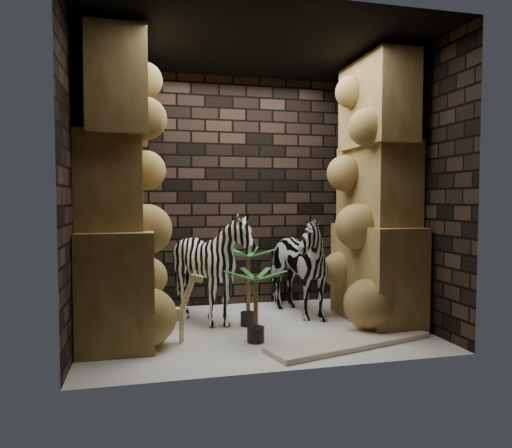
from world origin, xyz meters
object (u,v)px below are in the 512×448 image
object	(u,v)px
palm_front	(248,287)
surfboard	(350,342)
palm_back	(256,306)
giraffe_toy	(172,306)
zebra_right	(292,257)
zebra_left	(212,274)

from	to	relation	value
palm_front	surfboard	bearing A→B (deg)	-47.73
surfboard	palm_back	bearing A→B (deg)	146.59
giraffe_toy	zebra_right	bearing A→B (deg)	46.76
giraffe_toy	palm_back	distance (m)	0.81
palm_back	giraffe_toy	bearing A→B (deg)	168.22
giraffe_toy	palm_front	distance (m)	0.96
surfboard	giraffe_toy	bearing A→B (deg)	149.78
zebra_right	zebra_left	size ratio (longest dim) A/B	1.11
zebra_left	palm_back	bearing A→B (deg)	-51.70
zebra_left	surfboard	size ratio (longest dim) A/B	0.74
palm_back	zebra_right	bearing A→B (deg)	54.53
zebra_left	surfboard	xyz separation A→B (m)	(1.19, -1.03, -0.55)
giraffe_toy	palm_back	bearing A→B (deg)	7.24
giraffe_toy	surfboard	distance (m)	1.76
zebra_right	giraffe_toy	bearing A→B (deg)	-166.38
zebra_right	surfboard	world-z (taller)	zebra_right
zebra_left	surfboard	bearing A→B (deg)	-26.39
palm_front	palm_back	xyz separation A→B (m)	(-0.06, -0.60, -0.08)
surfboard	palm_front	bearing A→B (deg)	117.42
surfboard	zebra_right	bearing A→B (deg)	84.31
palm_back	surfboard	bearing A→B (deg)	-18.55
palm_front	palm_back	bearing A→B (deg)	-95.43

